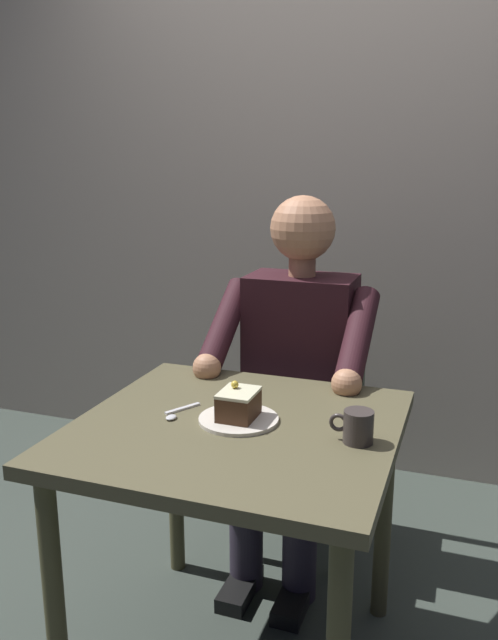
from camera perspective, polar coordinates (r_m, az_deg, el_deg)
The scene contains 8 objects.
cafe_rear_panel at distance 2.88m, azimuth 8.98°, elevation 16.34°, with size 6.40×0.12×3.00m, color #C1AFA0.
dining_table at distance 1.72m, azimuth -1.12°, elevation -12.15°, with size 0.81×0.78×0.72m.
chair at distance 2.39m, azimuth 5.04°, elevation -7.20°, with size 0.42×0.42×0.92m.
seated_person at distance 2.18m, azimuth 3.97°, elevation -4.98°, with size 0.53×0.58×1.26m.
dessert_plate at distance 1.69m, azimuth -1.02°, elevation -8.70°, with size 0.21×0.21×0.01m, color silver.
cake_slice at distance 1.68m, azimuth -1.03°, elevation -7.38°, with size 0.09×0.11×0.09m.
coffee_cup at distance 1.58m, azimuth 9.52°, elevation -9.17°, with size 0.11×0.07×0.08m.
dessert_spoon at distance 1.74m, azimuth -6.39°, elevation -8.15°, with size 0.06×0.14×0.01m.
Camera 1 is at (-0.55, 1.44, 1.38)m, focal length 36.38 mm.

